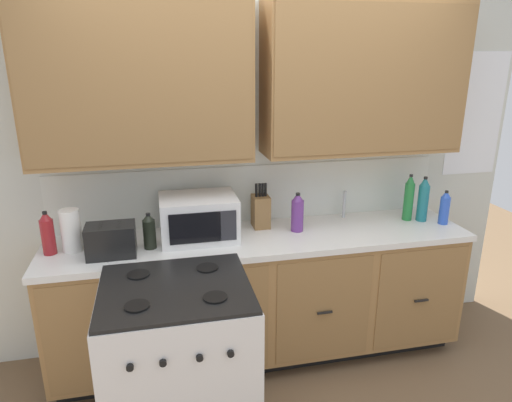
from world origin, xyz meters
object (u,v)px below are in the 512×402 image
(paper_towel_roll, at_px, (71,231))
(bottle_teal, at_px, (423,199))
(microwave, at_px, (199,218))
(bottle_green, at_px, (409,198))
(bottle_violet, at_px, (297,213))
(stove_range, at_px, (180,366))
(bottle_red, at_px, (48,233))
(knife_block, at_px, (261,211))
(bottle_blue, at_px, (445,208))
(toaster, at_px, (111,240))
(bottle_dark, at_px, (149,231))

(paper_towel_roll, relative_size, bottle_teal, 0.81)
(microwave, xyz_separation_m, bottle_green, (1.49, 0.02, 0.02))
(bottle_violet, bearing_deg, bottle_green, 2.48)
(microwave, distance_m, paper_towel_roll, 0.76)
(stove_range, height_order, bottle_red, bottle_red)
(bottle_teal, xyz_separation_m, bottle_violet, (-0.92, 0.00, -0.03))
(knife_block, relative_size, bottle_teal, 0.97)
(stove_range, height_order, bottle_blue, bottle_blue)
(bottle_red, bearing_deg, stove_range, -41.95)
(stove_range, bearing_deg, microwave, 74.27)
(microwave, xyz_separation_m, knife_block, (0.43, 0.11, -0.02))
(stove_range, height_order, knife_block, knife_block)
(stove_range, height_order, paper_towel_roll, paper_towel_roll)
(bottle_teal, bearing_deg, bottle_red, -179.24)
(microwave, relative_size, bottle_green, 1.44)
(bottle_blue, bearing_deg, microwave, 176.37)
(toaster, distance_m, paper_towel_roll, 0.27)
(bottle_teal, bearing_deg, bottle_dark, -177.63)
(paper_towel_roll, relative_size, bottle_dark, 1.16)
(microwave, height_order, bottle_dark, microwave)
(knife_block, distance_m, bottle_teal, 1.15)
(toaster, bearing_deg, knife_block, 15.57)
(stove_range, relative_size, bottle_violet, 3.59)
(toaster, distance_m, knife_block, 1.00)
(bottle_blue, bearing_deg, paper_towel_roll, 178.26)
(bottle_teal, xyz_separation_m, bottle_dark, (-1.89, -0.08, -0.05))
(bottle_blue, bearing_deg, bottle_teal, 140.57)
(knife_block, bearing_deg, toaster, -164.43)
(knife_block, bearing_deg, bottle_green, -5.02)
(stove_range, bearing_deg, bottle_blue, 16.85)
(knife_block, xyz_separation_m, paper_towel_roll, (-1.20, -0.15, 0.01))
(stove_range, relative_size, bottle_dark, 4.23)
(bottle_red, bearing_deg, paper_towel_roll, 6.67)
(bottle_violet, bearing_deg, knife_block, 149.71)
(microwave, distance_m, toaster, 0.55)
(bottle_violet, bearing_deg, bottle_dark, -175.33)
(toaster, bearing_deg, bottle_green, 4.97)
(bottle_teal, relative_size, bottle_violet, 1.21)
(bottle_teal, height_order, bottle_dark, bottle_teal)
(stove_range, xyz_separation_m, knife_block, (0.62, 0.79, 0.55))
(stove_range, bearing_deg, knife_block, 51.78)
(toaster, distance_m, bottle_dark, 0.23)
(bottle_blue, relative_size, bottle_dark, 1.07)
(knife_block, relative_size, paper_towel_roll, 1.19)
(paper_towel_roll, height_order, bottle_red, bottle_red)
(bottle_teal, bearing_deg, bottle_violet, 179.95)
(bottle_blue, bearing_deg, bottle_green, 147.58)
(toaster, height_order, bottle_green, bottle_green)
(bottle_blue, distance_m, bottle_dark, 2.00)
(bottle_violet, xyz_separation_m, bottle_dark, (-0.96, -0.08, -0.02))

